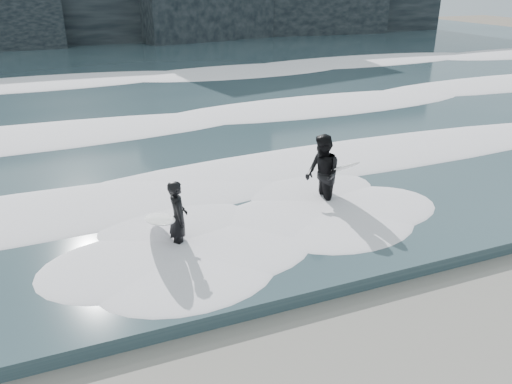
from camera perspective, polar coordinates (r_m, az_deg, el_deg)
sea at (r=33.43m, az=-14.47°, el=13.34°), size 90.00×52.00×0.30m
foam_near at (r=14.40m, az=-2.64°, el=2.27°), size 60.00×3.20×0.20m
foam_mid at (r=20.83m, az=-9.16°, el=8.75°), size 60.00×4.00×0.24m
foam_far at (r=29.48m, az=-13.35°, el=12.76°), size 60.00×4.80×0.30m
surfer_left at (r=10.78m, az=-9.42°, el=-2.97°), size 0.97×2.14×1.70m
surfer_right at (r=12.63m, az=7.67°, el=2.01°), size 1.17×1.75×2.04m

